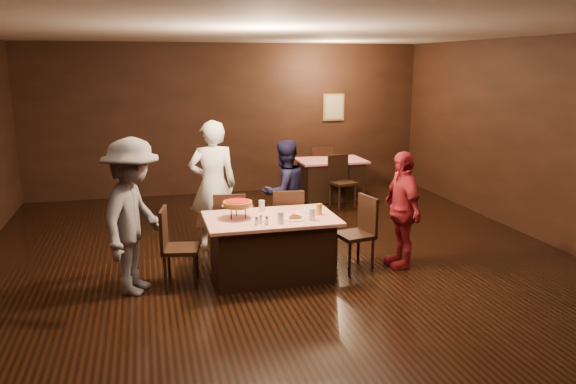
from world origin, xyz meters
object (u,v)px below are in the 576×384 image
object	(u,v)px
diner_white_jacket	(213,185)
glass_front_right	(312,214)
back_table	(331,179)
chair_back_far	(321,169)
diner_navy_hoodie	(284,192)
glass_front_left	(281,218)
chair_back_near	(343,182)
diner_red_shirt	(402,210)
chair_far_right	(287,222)
pizza_stand	(238,204)
chair_far_left	(230,226)
diner_grey_knit	(133,217)
main_table	(271,247)
glass_amber	(319,209)
chair_end_left	(181,247)
glass_back	(262,206)
chair_end_right	(355,233)
plate_empty	(310,210)

from	to	relation	value
diner_white_jacket	glass_front_right	xyz separation A→B (m)	(0.99, -1.56, -0.08)
back_table	chair_back_far	xyz separation A→B (m)	(0.00, 0.60, 0.09)
diner_navy_hoodie	glass_front_left	size ratio (longest dim) A/B	10.96
chair_back_near	diner_red_shirt	size ratio (longest dim) A/B	0.62
diner_red_shirt	diner_white_jacket	bearing A→B (deg)	-120.57
chair_far_right	pizza_stand	size ratio (longest dim) A/B	2.50
chair_far_left	diner_grey_knit	world-z (taller)	diner_grey_knit
main_table	glass_amber	distance (m)	0.75
chair_end_left	glass_back	size ratio (longest dim) A/B	6.79
glass_amber	chair_back_near	bearing A→B (deg)	65.11
diner_navy_hoodie	glass_front_left	world-z (taller)	diner_navy_hoodie
chair_back_near	glass_amber	xyz separation A→B (m)	(-1.46, -3.14, 0.37)
chair_far_right	diner_grey_knit	xyz separation A→B (m)	(-2.02, -0.81, 0.43)
chair_far_left	diner_red_shirt	world-z (taller)	diner_red_shirt
pizza_stand	glass_front_left	bearing A→B (deg)	-37.87
back_table	chair_far_left	bearing A→B (deg)	-128.96
chair_far_left	glass_front_left	bearing A→B (deg)	120.37
main_table	glass_front_right	distance (m)	0.69
chair_end_left	diner_navy_hoodie	xyz separation A→B (m)	(1.59, 1.29, 0.29)
chair_end_left	diner_grey_knit	bearing A→B (deg)	106.69
chair_back_far	glass_back	world-z (taller)	chair_back_far
chair_back_far	back_table	bearing A→B (deg)	101.57
chair_back_far	diner_grey_knit	world-z (taller)	diner_grey_knit
chair_far_left	diner_white_jacket	size ratio (longest dim) A/B	0.52
chair_far_right	diner_red_shirt	bearing A→B (deg)	158.05
back_table	glass_amber	xyz separation A→B (m)	(-1.46, -3.84, 0.46)
chair_end_left	chair_back_far	bearing A→B (deg)	-25.61
diner_navy_hoodie	glass_front_left	xyz separation A→B (m)	(-0.44, -1.59, 0.07)
main_table	chair_end_right	size ratio (longest dim) A/B	1.68
chair_back_far	glass_amber	distance (m)	4.68
chair_far_right	plate_empty	xyz separation A→B (m)	(0.15, -0.60, 0.30)
chair_far_left	diner_red_shirt	xyz separation A→B (m)	(2.12, -0.79, 0.29)
diner_red_shirt	glass_front_left	bearing A→B (deg)	-80.88
chair_far_left	plate_empty	size ratio (longest dim) A/B	3.80
chair_back_near	glass_amber	bearing A→B (deg)	-125.95
diner_white_jacket	chair_far_left	bearing A→B (deg)	104.92
plate_empty	glass_amber	bearing A→B (deg)	-75.96
chair_end_left	glass_front_left	size ratio (longest dim) A/B	6.79
chair_end_right	chair_far_right	bearing A→B (deg)	-147.68
pizza_stand	glass_amber	distance (m)	1.01
diner_white_jacket	chair_end_left	bearing A→B (deg)	67.75
back_table	chair_back_far	bearing A→B (deg)	90.00
main_table	pizza_stand	xyz separation A→B (m)	(-0.40, 0.05, 0.57)
back_table	chair_back_near	world-z (taller)	chair_back_near
chair_far_right	glass_back	size ratio (longest dim) A/B	6.79
chair_far_right	chair_back_near	size ratio (longest dim) A/B	1.00
back_table	chair_end_right	bearing A→B (deg)	-104.16
chair_far_left	pizza_stand	xyz separation A→B (m)	(0.00, -0.70, 0.48)
glass_front_left	glass_back	world-z (taller)	same
chair_far_left	glass_front_left	world-z (taller)	chair_far_left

